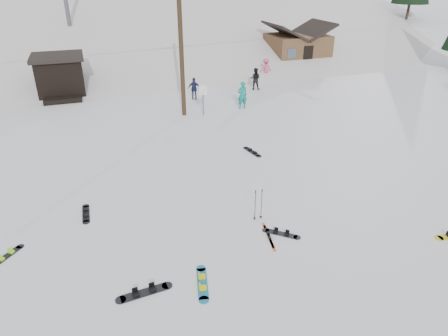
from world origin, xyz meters
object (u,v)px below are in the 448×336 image
object	(u,v)px
cabin	(297,49)
hero_snowboard	(202,283)
hero_skis	(269,236)
utility_pole	(181,35)

from	to	relation	value
cabin	hero_snowboard	size ratio (longest dim) A/B	3.56
hero_skis	cabin	bearing A→B (deg)	70.16
utility_pole	cabin	size ratio (longest dim) A/B	1.67
utility_pole	hero_skis	world-z (taller)	utility_pole
utility_pole	cabin	world-z (taller)	utility_pole
cabin	hero_skis	distance (m)	26.57
utility_pole	hero_skis	bearing A→B (deg)	-91.55
hero_snowboard	cabin	bearing A→B (deg)	-20.67
hero_skis	utility_pole	bearing A→B (deg)	98.82
cabin	hero_snowboard	distance (m)	29.19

